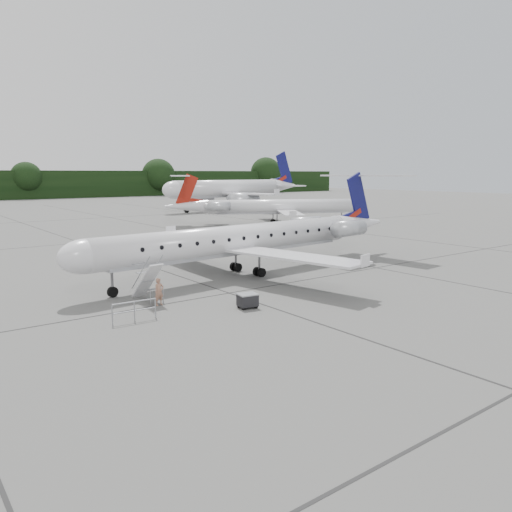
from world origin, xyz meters
TOP-DOWN VIEW (x-y plane):
  - ground at (0.00, 0.00)m, footprint 320.00×320.00m
  - main_regional_jet at (-1.41, 7.04)m, footprint 29.59×22.41m
  - airstair at (-9.54, 4.21)m, footprint 1.03×2.26m
  - passenger at (-9.44, 2.97)m, footprint 0.60×0.44m
  - safety_railing at (-11.78, 0.92)m, footprint 2.20×0.18m
  - baggage_cart at (-5.88, -0.41)m, footprint 1.10×0.95m
  - bg_narrowbody at (34.13, 61.02)m, footprint 35.76×27.99m
  - bg_regional_right at (24.56, 33.07)m, footprint 32.66×29.23m

SIDE VIEW (x-z plane):
  - ground at x=0.00m, z-range 0.00..0.00m
  - baggage_cart at x=-5.88m, z-range 0.00..0.85m
  - safety_railing at x=-11.78m, z-range 0.00..1.00m
  - passenger at x=-9.44m, z-range 0.00..1.53m
  - airstair at x=-9.54m, z-range 0.00..2.25m
  - bg_regional_right at x=24.56m, z-range 0.00..7.05m
  - main_regional_jet at x=-1.41m, z-range 0.00..7.19m
  - bg_narrowbody at x=34.13m, z-range 0.00..11.76m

